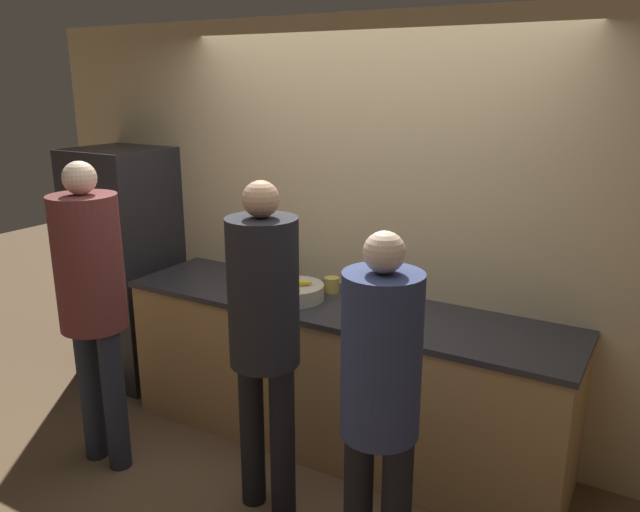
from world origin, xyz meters
TOP-DOWN VIEW (x-y plane):
  - ground_plane at (0.00, 0.00)m, footprint 14.00×14.00m
  - wall_back at (0.00, 0.75)m, footprint 5.20×0.06m
  - counter at (0.00, 0.40)m, footprint 2.80×0.73m
  - refrigerator at (-1.83, 0.42)m, footprint 0.65×0.63m
  - person_left at (-1.10, -0.50)m, footprint 0.37×0.37m
  - person_center at (-0.02, -0.35)m, footprint 0.35×0.35m
  - person_right at (0.72, -0.57)m, footprint 0.33×0.33m
  - fruit_bowl at (-0.28, 0.31)m, footprint 0.37×0.37m
  - utensil_crock at (-0.76, 0.60)m, footprint 0.13×0.13m
  - bottle_amber at (0.11, 0.51)m, footprint 0.06×0.06m
  - cup_yellow at (-0.14, 0.55)m, footprint 0.09×0.09m
  - potted_plant at (-0.59, 0.55)m, footprint 0.15×0.15m

SIDE VIEW (x-z plane):
  - ground_plane at x=0.00m, z-range 0.00..0.00m
  - counter at x=0.00m, z-range 0.00..0.94m
  - refrigerator at x=-1.83m, z-range 0.00..1.75m
  - person_right at x=0.72m, z-range 0.15..1.82m
  - fruit_bowl at x=-0.28m, z-range 0.92..1.05m
  - cup_yellow at x=-0.14m, z-range 0.94..1.03m
  - bottle_amber at x=0.11m, z-range 0.92..1.08m
  - utensil_crock at x=-0.76m, z-range 0.88..1.13m
  - person_center at x=-0.02m, z-range 0.18..1.95m
  - potted_plant at x=-0.59m, z-range 0.95..1.20m
  - person_left at x=-1.10m, z-range 0.19..2.00m
  - wall_back at x=0.00m, z-range 0.00..2.60m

